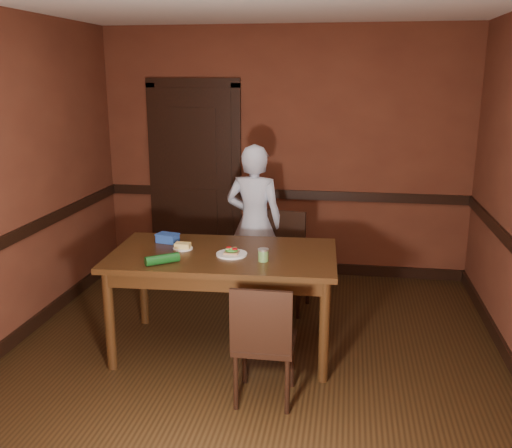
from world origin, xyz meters
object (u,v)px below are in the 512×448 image
(person, at_px, (254,224))
(sandwich_plate, at_px, (232,253))
(chair_near, at_px, (265,340))
(chair_far, at_px, (285,263))
(food_tub, at_px, (168,238))
(sauce_jar, at_px, (263,255))
(cheese_saucer, at_px, (183,247))
(dining_table, at_px, (224,302))

(person, bearing_deg, sandwich_plate, 98.01)
(person, bearing_deg, chair_near, 109.10)
(chair_near, bearing_deg, person, -78.79)
(chair_near, bearing_deg, chair_far, -88.79)
(person, relative_size, food_tub, 7.79)
(chair_near, xyz_separation_m, sauce_jar, (-0.09, 0.52, 0.44))
(chair_far, bearing_deg, person, 158.20)
(chair_far, relative_size, sandwich_plate, 3.84)
(person, xyz_separation_m, food_tub, (-0.59, -0.90, 0.09))
(sauce_jar, bearing_deg, cheese_saucer, 163.92)
(chair_far, bearing_deg, cheese_saucer, -120.44)
(chair_far, bearing_deg, sandwich_plate, -98.18)
(dining_table, distance_m, chair_far, 0.99)
(dining_table, height_order, cheese_saucer, cheese_saucer)
(person, distance_m, sandwich_plate, 1.16)
(sandwich_plate, relative_size, cheese_saucer, 1.50)
(sauce_jar, bearing_deg, person, 102.37)
(dining_table, distance_m, sauce_jar, 0.60)
(sandwich_plate, relative_size, sauce_jar, 2.51)
(dining_table, bearing_deg, person, 83.92)
(sandwich_plate, distance_m, cheese_saucer, 0.43)
(person, xyz_separation_m, sauce_jar, (0.28, -1.26, 0.10))
(chair_near, xyz_separation_m, cheese_saucer, (-0.78, 0.71, 0.41))
(person, height_order, food_tub, person)
(dining_table, xyz_separation_m, person, (0.07, 1.11, 0.36))
(dining_table, relative_size, sauce_jar, 18.46)
(sauce_jar, bearing_deg, food_tub, 157.39)
(chair_near, height_order, sandwich_plate, sandwich_plate)
(dining_table, bearing_deg, cheese_saucer, 170.25)
(chair_far, height_order, chair_near, chair_far)
(sauce_jar, distance_m, food_tub, 0.94)
(chair_near, xyz_separation_m, person, (-0.37, 1.78, 0.34))
(dining_table, height_order, chair_far, chair_far)
(dining_table, distance_m, chair_near, 0.80)
(person, bearing_deg, food_tub, 64.37)
(chair_far, relative_size, food_tub, 4.63)
(chair_far, height_order, cheese_saucer, chair_far)
(chair_far, distance_m, chair_near, 1.58)
(sandwich_plate, xyz_separation_m, cheese_saucer, (-0.42, 0.10, 0.00))
(cheese_saucer, bearing_deg, person, 69.01)
(sauce_jar, relative_size, food_tub, 0.48)
(chair_far, relative_size, sauce_jar, 9.65)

